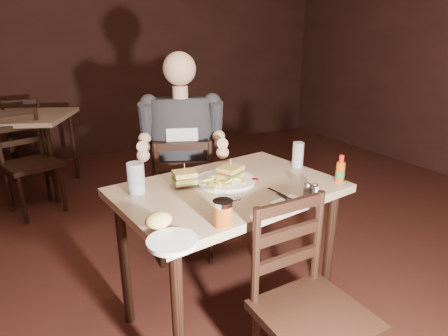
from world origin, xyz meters
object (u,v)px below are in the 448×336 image
glass_left (136,178)px  syrup_dispenser (223,213)px  bg_chair_near (31,164)px  dinner_plate (226,181)px  main_table (229,204)px  hot_sauce (341,169)px  diner (182,129)px  bg_table (25,124)px  bg_chair_far (28,137)px  side_plate (172,243)px  chair_far (184,197)px  glass_right (298,155)px  chair_near (314,316)px

glass_left → syrup_dispenser: glass_left is taller
bg_chair_near → dinner_plate: bearing=-83.8°
main_table → hot_sauce: size_ratio=8.05×
syrup_dispenser → diner: bearing=68.6°
bg_table → diner: 2.05m
dinner_plate → hot_sauce: 0.57m
bg_chair_far → side_plate: bg_chair_far is taller
glass_left → chair_far: bearing=51.7°
dinner_plate → syrup_dispenser: syrup_dispenser is taller
chair_far → bg_chair_near: bearing=-34.0°
glass_right → chair_far: bearing=124.9°
bg_chair_near → hot_sauce: bearing=-75.7°
dinner_plate → glass_right: 0.47m
bg_chair_near → glass_left: 1.92m
bg_table → dinner_plate: bearing=-70.5°
bg_table → bg_chair_far: 0.60m
glass_left → hot_sauce: bearing=-19.6°
main_table → glass_left: glass_left is taller
chair_near → dinner_plate: chair_near is taller
chair_near → glass_left: size_ratio=5.83×
glass_right → side_plate: (-0.92, -0.46, -0.06)m
bg_table → syrup_dispenser: syrup_dispenser is taller
chair_far → bg_chair_far: same height
chair_near → hot_sauce: bearing=38.4°
main_table → syrup_dispenser: size_ratio=11.13×
main_table → side_plate: (-0.44, -0.39, 0.10)m
dinner_plate → bg_chair_far: bearing=106.1°
bg_chair_near → glass_right: bearing=-72.8°
chair_near → bg_chair_far: 3.76m
hot_sauce → diner: bearing=119.8°
dinner_plate → glass_right: glass_right is taller
hot_sauce → syrup_dispenser: hot_sauce is taller
bg_chair_far → hot_sauce: 3.56m
chair_near → dinner_plate: size_ratio=2.96×
glass_right → hot_sauce: same height
bg_table → bg_chair_near: 0.60m
chair_far → side_plate: 1.24m
bg_table → chair_near: 3.24m
glass_left → bg_chair_far: bearing=98.5°
bg_chair_near → glass_left: bearing=-94.8°
main_table → glass_right: size_ratio=8.04×
glass_right → chair_near: bearing=-122.1°
bg_table → syrup_dispenser: bearing=-77.2°
main_table → hot_sauce: (0.52, -0.21, 0.17)m
bg_chair_far → glass_right: size_ratio=6.09×
chair_far → hot_sauce: hot_sauce is taller
main_table → glass_left: bearing=163.0°
glass_left → side_plate: glass_left is taller
chair_far → dinner_plate: bearing=107.6°
dinner_plate → hot_sauce: size_ratio=2.03×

